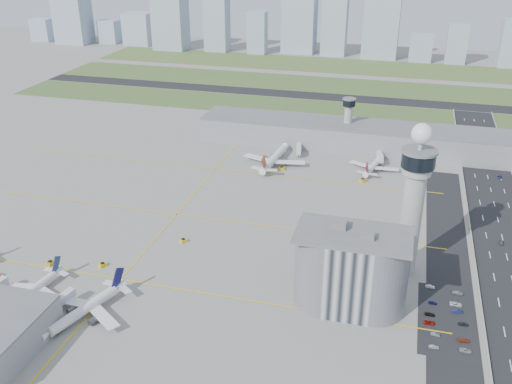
% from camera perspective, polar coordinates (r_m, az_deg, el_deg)
% --- Properties ---
extents(ground, '(1000.00, 1000.00, 0.00)m').
position_cam_1_polar(ground, '(251.51, -2.11, -6.39)').
color(ground, gray).
extents(grass_strip_0, '(480.00, 50.00, 0.08)m').
position_cam_1_polar(grass_strip_0, '(456.79, 3.88, 8.44)').
color(grass_strip_0, '#41592A').
rests_on(grass_strip_0, ground).
extents(grass_strip_1, '(480.00, 60.00, 0.08)m').
position_cam_1_polar(grass_strip_1, '(527.85, 5.56, 10.69)').
color(grass_strip_1, '#44642F').
rests_on(grass_strip_1, ground).
extents(grass_strip_2, '(480.00, 70.00, 0.08)m').
position_cam_1_polar(grass_strip_2, '(604.70, 6.93, 12.50)').
color(grass_strip_2, '#506731').
rests_on(grass_strip_2, ground).
extents(runway, '(480.00, 22.00, 0.10)m').
position_cam_1_polar(runway, '(491.70, 4.77, 9.64)').
color(runway, black).
rests_on(runway, ground).
extents(barrier_left, '(0.60, 500.00, 1.20)m').
position_cam_1_polar(barrier_left, '(245.29, 21.37, -9.10)').
color(barrier_left, '#9E9E99').
rests_on(barrier_left, ground).
extents(landside_road, '(18.00, 260.00, 0.08)m').
position_cam_1_polar(landside_road, '(235.93, 18.86, -10.30)').
color(landside_road, black).
rests_on(landside_road, ground).
extents(parking_lot, '(20.00, 44.00, 0.10)m').
position_cam_1_polar(parking_lot, '(225.95, 18.45, -11.97)').
color(parking_lot, black).
rests_on(parking_lot, ground).
extents(taxiway_line_h_0, '(260.00, 0.60, 0.01)m').
position_cam_1_polar(taxiway_line_h_0, '(242.32, -13.43, -8.51)').
color(taxiway_line_h_0, yellow).
rests_on(taxiway_line_h_0, ground).
extents(taxiway_line_h_1, '(260.00, 0.60, 0.01)m').
position_cam_1_polar(taxiway_line_h_1, '(288.44, -7.96, -2.21)').
color(taxiway_line_h_1, yellow).
rests_on(taxiway_line_h_1, ground).
extents(taxiway_line_h_2, '(260.00, 0.60, 0.01)m').
position_cam_1_polar(taxiway_line_h_2, '(338.93, -4.09, 2.30)').
color(taxiway_line_h_2, yellow).
rests_on(taxiway_line_h_2, ground).
extents(taxiway_line_v, '(0.60, 260.00, 0.01)m').
position_cam_1_polar(taxiway_line_v, '(288.44, -7.96, -2.21)').
color(taxiway_line_v, yellow).
rests_on(taxiway_line_v, ground).
extents(control_tower, '(14.00, 14.00, 64.50)m').
position_cam_1_polar(control_tower, '(233.20, 15.52, -0.27)').
color(control_tower, '#ADAAA5').
rests_on(control_tower, ground).
extents(secondary_tower, '(8.60, 8.60, 31.90)m').
position_cam_1_polar(secondary_tower, '(373.28, 9.19, 7.31)').
color(secondary_tower, '#ADAAA5').
rests_on(secondary_tower, ground).
extents(admin_building, '(42.00, 24.00, 33.50)m').
position_cam_1_polar(admin_building, '(216.57, 9.44, -7.71)').
color(admin_building, '#B2B2B7').
rests_on(admin_building, ground).
extents(terminal_pier, '(210.00, 32.00, 15.80)m').
position_cam_1_polar(terminal_pier, '(374.05, 10.56, 5.47)').
color(terminal_pier, gray).
rests_on(terminal_pier, ground).
extents(airplane_near_b, '(33.33, 37.74, 9.58)m').
position_cam_1_polar(airplane_near_b, '(239.67, -21.62, -8.80)').
color(airplane_near_b, white).
rests_on(airplane_near_b, ground).
extents(airplane_near_c, '(45.56, 49.44, 11.39)m').
position_cam_1_polar(airplane_near_c, '(221.77, -16.94, -10.71)').
color(airplane_near_c, white).
rests_on(airplane_near_c, ground).
extents(airplane_far_a, '(42.68, 48.95, 12.83)m').
position_cam_1_polar(airplane_far_a, '(343.91, 1.90, 3.85)').
color(airplane_far_a, white).
rests_on(airplane_far_a, ground).
extents(airplane_far_b, '(36.23, 40.33, 9.82)m').
position_cam_1_polar(airplane_far_b, '(343.30, 11.76, 3.01)').
color(airplane_far_b, white).
rests_on(airplane_far_b, ground).
extents(jet_bridge_near_2, '(5.39, 14.31, 5.70)m').
position_cam_1_polar(jet_bridge_near_2, '(225.94, -20.16, -11.39)').
color(jet_bridge_near_2, silver).
rests_on(jet_bridge_near_2, ground).
extents(jet_bridge_far_0, '(5.39, 14.31, 5.70)m').
position_cam_1_polar(jet_bridge_far_0, '(365.42, 4.31, 4.52)').
color(jet_bridge_far_0, silver).
rests_on(jet_bridge_far_0, ground).
extents(jet_bridge_far_1, '(5.39, 14.31, 5.70)m').
position_cam_1_polar(jet_bridge_far_1, '(360.18, 12.15, 3.69)').
color(jet_bridge_far_1, silver).
rests_on(jet_bridge_far_1, ground).
extents(tug_1, '(2.69, 3.59, 1.93)m').
position_cam_1_polar(tug_1, '(260.06, -19.88, -6.66)').
color(tug_1, '#D59C0D').
rests_on(tug_1, ground).
extents(tug_2, '(3.37, 3.79, 1.83)m').
position_cam_1_polar(tug_2, '(252.17, -15.09, -7.02)').
color(tug_2, yellow).
rests_on(tug_2, ground).
extents(tug_3, '(3.58, 3.82, 1.83)m').
position_cam_1_polar(tug_3, '(263.13, -7.28, -4.82)').
color(tug_3, yellow).
rests_on(tug_3, ground).
extents(tug_4, '(4.03, 4.28, 2.05)m').
position_cam_1_polar(tug_4, '(337.23, 2.58, 2.41)').
color(tug_4, yellow).
rests_on(tug_4, ground).
extents(tug_5, '(4.18, 4.33, 2.08)m').
position_cam_1_polar(tug_5, '(326.68, 10.63, 1.19)').
color(tug_5, gold).
rests_on(tug_5, ground).
extents(car_lot_0, '(3.53, 1.57, 1.18)m').
position_cam_1_polar(car_lot_0, '(211.36, 17.36, -14.55)').
color(car_lot_0, silver).
rests_on(car_lot_0, ground).
extents(car_lot_1, '(3.41, 1.49, 1.09)m').
position_cam_1_polar(car_lot_1, '(216.96, 17.50, -13.41)').
color(car_lot_1, slate).
rests_on(car_lot_1, ground).
extents(car_lot_2, '(4.01, 1.92, 1.10)m').
position_cam_1_polar(car_lot_2, '(221.69, 16.96, -12.38)').
color(car_lot_2, '#930E07').
rests_on(car_lot_2, ground).
extents(car_lot_3, '(3.81, 1.63, 1.09)m').
position_cam_1_polar(car_lot_3, '(225.77, 16.99, -11.62)').
color(car_lot_3, black).
rests_on(car_lot_3, ground).
extents(car_lot_4, '(3.23, 1.38, 1.09)m').
position_cam_1_polar(car_lot_4, '(232.09, 17.23, -10.54)').
color(car_lot_4, '#0D1348').
rests_on(car_lot_4, ground).
extents(car_lot_5, '(3.58, 1.35, 1.17)m').
position_cam_1_polar(car_lot_5, '(240.97, 17.02, -9.04)').
color(car_lot_5, white).
rests_on(car_lot_5, ground).
extents(car_lot_6, '(4.24, 2.31, 1.13)m').
position_cam_1_polar(car_lot_6, '(213.24, 20.23, -14.65)').
color(car_lot_6, '#9FA0A1').
rests_on(car_lot_6, ground).
extents(car_lot_7, '(4.32, 2.05, 1.22)m').
position_cam_1_polar(car_lot_7, '(217.27, 20.05, -13.76)').
color(car_lot_7, maroon).
rests_on(car_lot_7, ground).
extents(car_lot_8, '(3.64, 1.68, 1.21)m').
position_cam_1_polar(car_lot_8, '(224.75, 20.02, -12.29)').
color(car_lot_8, '#242427').
rests_on(car_lot_8, ground).
extents(car_lot_9, '(4.03, 1.74, 1.29)m').
position_cam_1_polar(car_lot_9, '(230.39, 19.49, -11.17)').
color(car_lot_9, navy).
rests_on(car_lot_9, ground).
extents(car_lot_10, '(4.72, 2.22, 1.30)m').
position_cam_1_polar(car_lot_10, '(233.89, 19.36, -10.54)').
color(car_lot_10, silver).
rests_on(car_lot_10, ground).
extents(car_lot_11, '(4.76, 2.48, 1.32)m').
position_cam_1_polar(car_lot_11, '(240.62, 19.52, -9.47)').
color(car_lot_11, gray).
rests_on(car_lot_11, ground).
extents(car_hw_1, '(1.63, 4.04, 1.30)m').
position_cam_1_polar(car_hw_1, '(282.86, 23.32, -4.66)').
color(car_hw_1, '#25222D').
rests_on(car_hw_1, ground).
extents(car_hw_2, '(2.07, 4.22, 1.15)m').
position_cam_1_polar(car_hw_2, '(354.57, 23.20, 1.38)').
color(car_hw_2, navy).
rests_on(car_hw_2, ground).
extents(car_hw_4, '(1.62, 3.67, 1.23)m').
position_cam_1_polar(car_hw_4, '(410.36, 20.39, 4.99)').
color(car_hw_4, '#8C949F').
rests_on(car_hw_4, ground).
extents(skyline_bldg_0, '(24.05, 19.24, 26.50)m').
position_cam_1_polar(skyline_bldg_0, '(775.64, -20.55, 14.96)').
color(skyline_bldg_0, '#9EADC1').
rests_on(skyline_bldg_0, ground).
extents(skyline_bldg_1, '(37.63, 30.10, 65.60)m').
position_cam_1_polar(skyline_bldg_1, '(743.77, -17.90, 16.48)').
color(skyline_bldg_1, '#9EADC1').
rests_on(skyline_bldg_1, ground).
extents(skyline_bldg_2, '(22.81, 18.25, 26.79)m').
position_cam_1_polar(skyline_bldg_2, '(736.96, -14.44, 15.27)').
color(skyline_bldg_2, '#9EADC1').
rests_on(skyline_bldg_2, ground).
extents(skyline_bldg_3, '(32.30, 25.84, 36.93)m').
position_cam_1_polar(skyline_bldg_3, '(719.29, -11.64, 15.72)').
color(skyline_bldg_3, '#9EADC1').
rests_on(skyline_bldg_3, ground).
extents(skyline_bldg_4, '(35.81, 28.65, 60.36)m').
position_cam_1_polar(skyline_bldg_4, '(682.90, -8.56, 16.45)').
color(skyline_bldg_4, '#9EADC1').
rests_on(skyline_bldg_4, ground).
extents(skyline_bldg_5, '(25.49, 20.39, 66.89)m').
position_cam_1_polar(skyline_bldg_5, '(667.02, -3.94, 16.74)').
color(skyline_bldg_5, '#9EADC1').
rests_on(skyline_bldg_5, ground).
extents(skyline_bldg_6, '(20.04, 16.03, 45.20)m').
position_cam_1_polar(skyline_bldg_6, '(653.31, 0.13, 15.65)').
color(skyline_bldg_6, '#9EADC1').
rests_on(skyline_bldg_6, ground).
extents(skyline_bldg_7, '(35.76, 28.61, 61.22)m').
position_cam_1_polar(skyline_bldg_7, '(660.66, 4.36, 16.39)').
color(skyline_bldg_7, '#9EADC1').
rests_on(skyline_bldg_7, ground).
extents(skyline_bldg_8, '(26.33, 21.06, 83.39)m').
position_cam_1_polar(skyline_bldg_8, '(647.45, 7.93, 17.04)').
color(skyline_bldg_8, '#9EADC1').
rests_on(skyline_bldg_8, ground).
extents(skyline_bldg_9, '(36.96, 29.57, 62.11)m').
position_cam_1_polar(skyline_bldg_9, '(645.19, 12.41, 15.73)').
color(skyline_bldg_9, '#9EADC1').
rests_on(skyline_bldg_9, ground).
extents(skyline_bldg_10, '(23.01, 18.41, 27.75)m').
position_cam_1_polar(skyline_bldg_10, '(638.73, 16.16, 13.67)').
color(skyline_bldg_10, '#9EADC1').
rests_on(skyline_bldg_10, ground).
extents(skyline_bldg_11, '(20.22, 16.18, 38.97)m').
position_cam_1_polar(skyline_bldg_11, '(638.79, 19.43, 13.76)').
color(skyline_bldg_11, '#9EADC1').
rests_on(skyline_bldg_11, ground).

